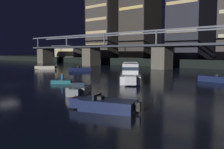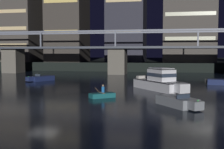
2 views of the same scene
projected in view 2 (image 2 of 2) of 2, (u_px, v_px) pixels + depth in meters
name	position (u px, v px, depth m)	size (l,w,h in m)	color
ground_plane	(43.00, 105.00, 26.06)	(400.00, 400.00, 0.00)	black
far_riverbank	(139.00, 62.00, 111.17)	(240.00, 80.00, 2.20)	black
river_bridge	(118.00, 55.00, 63.92)	(105.20, 6.40, 9.38)	#605B51
tower_west_low	(22.00, 22.00, 82.75)	(10.62, 13.65, 22.59)	#423D38
tower_east_tall	(189.00, 5.00, 75.80)	(12.77, 12.85, 29.95)	#423D38
cabin_cruiser_near_left	(160.00, 82.00, 36.57)	(7.11, 8.56, 2.79)	silver
speedboat_near_center	(178.00, 102.00, 25.37)	(3.96, 4.71, 1.16)	gray
speedboat_near_right	(223.00, 82.00, 42.66)	(5.23, 2.40, 1.16)	#19234C
speedboat_mid_center	(41.00, 78.00, 48.69)	(3.58, 4.87, 1.16)	#19234C
dinghy_with_paddler	(102.00, 95.00, 30.44)	(2.72, 2.67, 1.36)	#196066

